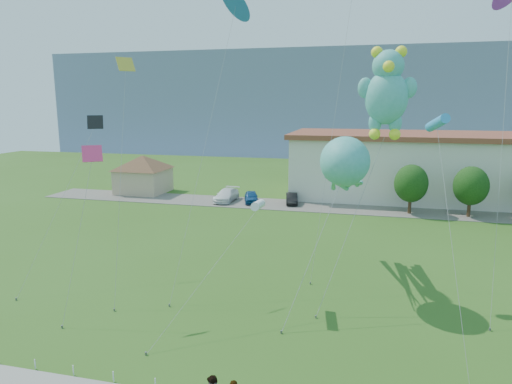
# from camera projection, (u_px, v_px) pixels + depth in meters

# --- Properties ---
(ground) EXTENTS (160.00, 160.00, 0.00)m
(ground) POSITION_uv_depth(u_px,v_px,m) (232.00, 381.00, 20.01)
(ground) COLOR #315818
(ground) RESTS_ON ground
(parking_strip) EXTENTS (70.00, 6.00, 0.06)m
(parking_strip) POSITION_uv_depth(u_px,v_px,m) (319.00, 207.00, 53.33)
(parking_strip) COLOR #59544C
(parking_strip) RESTS_ON ground
(hill_ridge) EXTENTS (160.00, 50.00, 25.00)m
(hill_ridge) POSITION_uv_depth(u_px,v_px,m) (352.00, 101.00, 131.86)
(hill_ridge) COLOR slate
(hill_ridge) RESTS_ON ground
(pavilion) EXTENTS (9.20, 9.20, 5.00)m
(pavilion) POSITION_uv_depth(u_px,v_px,m) (143.00, 170.00, 61.28)
(pavilion) COLOR tan
(pavilion) RESTS_ON ground
(tree_near) EXTENTS (3.60, 3.60, 5.47)m
(tree_near) POSITION_uv_depth(u_px,v_px,m) (411.00, 183.00, 49.37)
(tree_near) COLOR #3F2B19
(tree_near) RESTS_ON ground
(tree_mid) EXTENTS (3.60, 3.60, 5.47)m
(tree_mid) POSITION_uv_depth(u_px,v_px,m) (471.00, 186.00, 47.95)
(tree_mid) COLOR #3F2B19
(tree_mid) RESTS_ON ground
(parked_car_white) EXTENTS (2.30, 5.20, 1.49)m
(parked_car_white) POSITION_uv_depth(u_px,v_px,m) (226.00, 195.00, 56.09)
(parked_car_white) COLOR white
(parked_car_white) RESTS_ON parking_strip
(parked_car_blue) EXTENTS (2.70, 4.29, 1.36)m
(parked_car_blue) POSITION_uv_depth(u_px,v_px,m) (251.00, 197.00, 55.34)
(parked_car_blue) COLOR navy
(parked_car_blue) RESTS_ON parking_strip
(parked_car_black) EXTENTS (2.05, 4.03, 1.27)m
(parked_car_black) POSITION_uv_depth(u_px,v_px,m) (292.00, 198.00, 54.69)
(parked_car_black) COLOR black
(parked_car_black) RESTS_ON parking_strip
(octopus_kite) EXTENTS (4.24, 13.48, 10.02)m
(octopus_kite) POSITION_uv_depth(u_px,v_px,m) (346.00, 171.00, 29.14)
(octopus_kite) COLOR teal
(octopus_kite) RESTS_ON ground
(teddy_bear_kite) EXTENTS (5.17, 6.38, 15.32)m
(teddy_bear_kite) POSITION_uv_depth(u_px,v_px,m) (387.00, 91.00, 27.57)
(teddy_bear_kite) COLOR teal
(teddy_bear_kite) RESTS_ON ground
(small_kite_yellow) EXTENTS (2.34, 6.43, 14.91)m
(small_kite_yellow) POSITION_uv_depth(u_px,v_px,m) (124.00, 93.00, 29.39)
(small_kite_yellow) COLOR gold
(small_kite_yellow) RESTS_ON ground
(small_kite_white) EXTENTS (4.16, 8.34, 6.53)m
(small_kite_white) POSITION_uv_depth(u_px,v_px,m) (257.00, 206.00, 26.78)
(small_kite_white) COLOR white
(small_kite_white) RESTS_ON ground
(small_kite_cyan) EXTENTS (1.65, 7.05, 11.44)m
(small_kite_cyan) POSITION_uv_depth(u_px,v_px,m) (438.00, 125.00, 23.08)
(small_kite_cyan) COLOR #3095DA
(small_kite_cyan) RESTS_ON ground
(small_kite_pink) EXTENTS (1.29, 3.96, 9.59)m
(small_kite_pink) POSITION_uv_depth(u_px,v_px,m) (89.00, 170.00, 25.83)
(small_kite_pink) COLOR #CA2D5E
(small_kite_pink) RESTS_ON ground
(small_kite_blue) EXTENTS (2.31, 10.73, 19.69)m
(small_kite_blue) POSITION_uv_depth(u_px,v_px,m) (234.00, 11.00, 32.70)
(small_kite_blue) COLOR blue
(small_kite_blue) RESTS_ON ground
(small_kite_black) EXTENTS (2.00, 8.42, 11.04)m
(small_kite_black) POSITION_uv_depth(u_px,v_px,m) (87.00, 140.00, 32.59)
(small_kite_black) COLOR black
(small_kite_black) RESTS_ON ground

